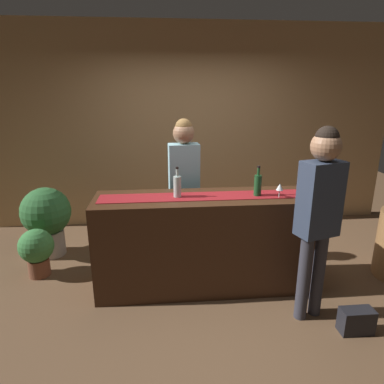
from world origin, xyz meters
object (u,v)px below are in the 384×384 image
object	(u,v)px
customer_sipping	(319,205)
handbag	(356,321)
bartender	(184,176)
potted_plant_tall	(47,217)
wine_bottle_clear	(177,186)
potted_plant_small	(37,249)
wine_bottle_green	(258,185)
wine_glass_mid_counter	(301,183)
wine_glass_near_customer	(280,187)

from	to	relation	value
customer_sipping	handbag	world-z (taller)	customer_sipping
customer_sipping	bartender	bearing A→B (deg)	115.30
potted_plant_tall	wine_bottle_clear	bearing A→B (deg)	-29.39
potted_plant_small	handbag	distance (m)	3.25
wine_bottle_green	potted_plant_small	xyz separation A→B (m)	(-2.32, 0.39, -0.79)
customer_sipping	wine_bottle_clear	bearing A→B (deg)	136.41
bartender	wine_glass_mid_counter	bearing A→B (deg)	150.47
bartender	potted_plant_tall	xyz separation A→B (m)	(-1.67, 0.30, -0.55)
potted_plant_tall	potted_plant_small	distance (m)	0.55
wine_bottle_clear	potted_plant_tall	world-z (taller)	wine_bottle_clear
bartender	potted_plant_tall	world-z (taller)	bartender
wine_bottle_clear	wine_glass_mid_counter	xyz separation A→B (m)	(1.25, 0.02, -0.01)
wine_glass_near_customer	bartender	distance (m)	1.12
bartender	customer_sipping	xyz separation A→B (m)	(1.05, -1.17, 0.03)
wine_bottle_clear	wine_bottle_green	world-z (taller)	same
customer_sipping	potted_plant_tall	xyz separation A→B (m)	(-2.72, 1.47, -0.57)
wine_bottle_green	wine_glass_mid_counter	bearing A→B (deg)	5.57
handbag	customer_sipping	bearing A→B (deg)	140.75
bartender	handbag	world-z (taller)	bartender
potted_plant_small	handbag	bearing A→B (deg)	-21.98
potted_plant_small	wine_glass_near_customer	bearing A→B (deg)	-10.67
wine_bottle_green	wine_glass_mid_counter	world-z (taller)	wine_bottle_green
wine_bottle_green	customer_sipping	xyz separation A→B (m)	(0.37, -0.56, -0.03)
wine_bottle_clear	potted_plant_small	bearing A→B (deg)	166.61
wine_bottle_green	bartender	xyz separation A→B (m)	(-0.68, 0.61, -0.05)
wine_bottle_clear	potted_plant_small	world-z (taller)	wine_bottle_clear
potted_plant_tall	handbag	distance (m)	3.52
wine_glass_mid_counter	handbag	distance (m)	1.33
wine_bottle_green	customer_sipping	bearing A→B (deg)	-56.98
bartender	handbag	bearing A→B (deg)	130.32
handbag	wine_bottle_clear	bearing A→B (deg)	150.06
wine_glass_near_customer	potted_plant_tall	xyz separation A→B (m)	(-2.55, 0.99, -0.59)
potted_plant_tall	handbag	xyz separation A→B (m)	(3.04, -1.73, -0.39)
wine_glass_mid_counter	potted_plant_small	world-z (taller)	wine_glass_mid_counter
bartender	potted_plant_tall	size ratio (longest dim) A/B	1.96
customer_sipping	handbag	size ratio (longest dim) A/B	6.18
wine_glass_near_customer	potted_plant_small	distance (m)	2.68
wine_glass_near_customer	wine_bottle_green	bearing A→B (deg)	156.50
wine_bottle_green	potted_plant_small	distance (m)	2.48
wine_bottle_green	handbag	size ratio (longest dim) A/B	1.08
wine_glass_mid_counter	customer_sipping	distance (m)	0.62
wine_glass_mid_counter	customer_sipping	bearing A→B (deg)	-98.89
wine_glass_near_customer	wine_glass_mid_counter	size ratio (longest dim) A/B	1.00
wine_glass_mid_counter	handbag	xyz separation A→B (m)	(0.22, -0.87, -0.98)
wine_glass_mid_counter	potted_plant_small	xyz separation A→B (m)	(-2.79, 0.35, -0.78)
bartender	potted_plant_small	bearing A→B (deg)	4.10
wine_glass_near_customer	potted_plant_small	xyz separation A→B (m)	(-2.52, 0.47, -0.78)
customer_sipping	wine_glass_near_customer	bearing A→B (deg)	93.32
wine_bottle_green	customer_sipping	distance (m)	0.67
customer_sipping	potted_plant_small	xyz separation A→B (m)	(-2.69, 0.95, -0.76)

